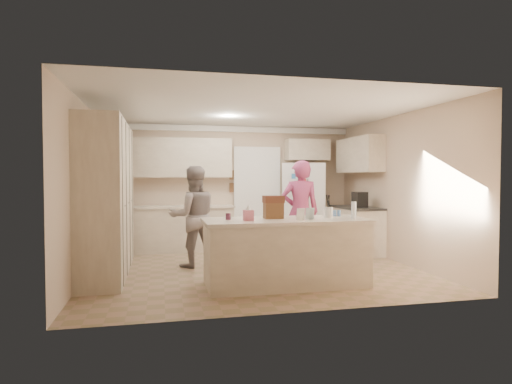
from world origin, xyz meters
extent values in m
cube|color=#8D6E5A|center=(0.00, 0.00, -0.01)|extent=(5.20, 4.60, 0.02)
cube|color=white|center=(0.00, 0.00, 2.61)|extent=(5.20, 4.60, 0.02)
cube|color=#CCB297|center=(0.00, 2.31, 1.30)|extent=(5.20, 0.02, 2.60)
cube|color=#CCB297|center=(0.00, -2.31, 1.30)|extent=(5.20, 0.02, 2.60)
cube|color=#CCB297|center=(-2.61, 0.00, 1.30)|extent=(0.02, 4.60, 2.60)
cube|color=#CCB297|center=(2.61, 0.00, 1.30)|extent=(0.02, 4.60, 2.60)
cube|color=white|center=(0.00, 2.26, 2.53)|extent=(5.20, 0.08, 0.12)
cube|color=beige|center=(-2.30, 0.20, 1.18)|extent=(0.60, 2.60, 2.35)
cube|color=beige|center=(-1.15, 2.00, 0.44)|extent=(2.20, 0.60, 0.88)
cube|color=beige|center=(-1.15, 1.99, 0.90)|extent=(2.24, 0.63, 0.04)
cube|color=beige|center=(-1.15, 2.12, 1.90)|extent=(2.20, 0.35, 0.80)
cube|color=black|center=(0.55, 2.28, 1.05)|extent=(0.90, 0.06, 2.10)
cube|color=white|center=(0.55, 2.24, 1.05)|extent=(1.02, 0.03, 2.22)
cube|color=brown|center=(0.02, 2.27, 1.55)|extent=(0.15, 0.02, 0.20)
cube|color=brown|center=(0.02, 2.27, 1.28)|extent=(0.15, 0.02, 0.20)
cube|color=white|center=(1.53, 1.99, 0.90)|extent=(1.09, 0.98, 1.80)
cube|color=gray|center=(1.53, 1.64, 0.90)|extent=(0.02, 0.02, 1.78)
cube|color=black|center=(1.31, 1.63, 1.15)|extent=(0.22, 0.03, 0.35)
cylinder|color=silver|center=(1.48, 1.62, 1.05)|extent=(0.02, 0.02, 0.85)
cylinder|color=silver|center=(1.58, 1.62, 1.05)|extent=(0.02, 0.02, 0.85)
cube|color=beige|center=(1.65, 2.12, 2.10)|extent=(0.95, 0.35, 0.45)
cube|color=beige|center=(2.30, 1.00, 0.44)|extent=(0.60, 1.20, 0.88)
cube|color=#2D2B28|center=(2.29, 1.00, 0.90)|extent=(0.63, 1.24, 0.04)
cube|color=beige|center=(2.43, 1.20, 1.95)|extent=(0.35, 1.50, 0.70)
cube|color=black|center=(2.25, 0.80, 1.07)|extent=(0.22, 0.28, 0.30)
cube|color=beige|center=(0.20, -1.10, 0.44)|extent=(2.20, 0.90, 0.88)
cube|color=beige|center=(0.20, -1.10, 0.90)|extent=(2.28, 0.96, 0.05)
cylinder|color=white|center=(0.85, -1.05, 1.00)|extent=(0.13, 0.13, 0.15)
cube|color=pink|center=(-0.35, -1.20, 1.00)|extent=(0.13, 0.13, 0.14)
cone|color=white|center=(-0.35, -1.20, 1.10)|extent=(0.08, 0.08, 0.08)
cube|color=brown|center=(0.05, -1.00, 1.04)|extent=(0.26, 0.18, 0.22)
cube|color=#592D1E|center=(0.05, -1.00, 1.20)|extent=(0.28, 0.20, 0.10)
cylinder|color=#59263F|center=(-0.60, -1.05, 0.97)|extent=(0.07, 0.07, 0.09)
cube|color=white|center=(0.35, -1.30, 1.01)|extent=(0.12, 0.06, 0.16)
cube|color=silver|center=(0.50, -1.25, 1.01)|extent=(0.12, 0.05, 0.16)
cylinder|color=silver|center=(1.15, -1.25, 1.04)|extent=(0.07, 0.07, 0.24)
cylinder|color=#527BB5|center=(1.02, -0.88, 0.97)|extent=(0.05, 0.05, 0.09)
cylinder|color=#527BB5|center=(1.09, -0.88, 0.97)|extent=(0.05, 0.05, 0.09)
imported|color=gray|center=(-0.97, 0.41, 0.85)|extent=(0.90, 0.74, 1.69)
imported|color=#A63C68|center=(0.89, 0.32, 0.90)|extent=(0.71, 0.53, 1.80)
camera|label=1|loc=(-1.49, -6.79, 1.51)|focal=30.00mm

